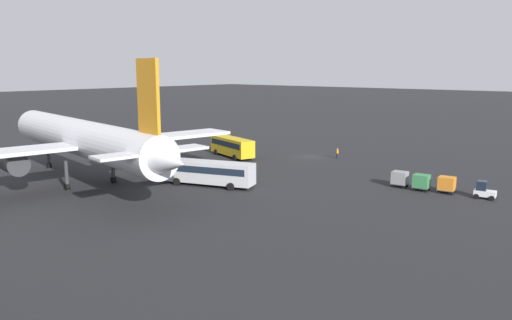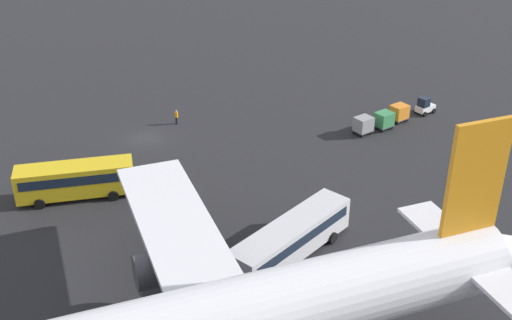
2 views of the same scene
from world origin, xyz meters
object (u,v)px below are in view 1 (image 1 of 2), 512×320
Objects in this scene: airplane at (84,139)px; worker_person at (337,153)px; cargo_cart_orange at (447,184)px; baggage_tug at (484,191)px; shuttle_bus_far at (208,171)px; cargo_cart_grey at (400,178)px; shuttle_bus_near at (232,146)px; cargo_cart_green at (421,181)px.

airplane is 28.21× the size of worker_person.
baggage_tug is at bearing -176.24° from cargo_cart_orange.
airplane is 3.83× the size of shuttle_bus_far.
cargo_cart_grey is at bearing 6.40° from cargo_cart_orange.
airplane is 4.41× the size of shuttle_bus_near.
airplane reaches higher than baggage_tug.
baggage_tug is 1.18× the size of cargo_cart_orange.
shuttle_bus_far is 34.17m from baggage_tug.
baggage_tug is at bearing 156.11° from worker_person.
shuttle_bus_far is 30.31m from cargo_cart_orange.
shuttle_bus_near is 38.12m from cargo_cart_orange.
shuttle_bus_far is at bearing 34.43° from cargo_cart_green.
cargo_cart_orange is (-23.18, 12.47, 0.32)m from worker_person.
airplane reaches higher than shuttle_bus_near.
worker_person is (-2.38, -28.74, -1.07)m from shuttle_bus_far.
shuttle_bus_far is at bearing 38.38° from cargo_cart_grey.
shuttle_bus_near is 5.13× the size of cargo_cart_grey.
cargo_cart_grey is at bearing -1.91° from cargo_cart_green.
shuttle_bus_far is 28.85m from worker_person.
cargo_cart_orange and cargo_cart_grey have the same top height.
worker_person is 21.74m from cargo_cart_grey.
shuttle_bus_far is 5.92× the size of cargo_cart_grey.
baggage_tug reaches higher than cargo_cart_orange.
baggage_tug is 10.22m from cargo_cart_grey.
airplane is at bearing 106.80° from shuttle_bus_near.
shuttle_bus_near is 5.13× the size of cargo_cart_green.
shuttle_bus_far is 25.16m from cargo_cart_grey.
cargo_cart_orange is 1.00× the size of cargo_cart_green.
cargo_cart_green is (-35.32, -25.65, -4.93)m from airplane.
cargo_cart_green is at bearing 14.44° from cargo_cart_orange.
baggage_tug is 1.18× the size of cargo_cart_grey.
cargo_cart_green is at bearing -164.50° from shuttle_bus_far.
worker_person is 0.80× the size of cargo_cart_orange.
airplane is at bearing 34.62° from cargo_cart_orange.
worker_person is at bearing -33.13° from cargo_cart_green.
airplane reaches higher than cargo_cart_green.
cargo_cart_grey is at bearing -2.27° from baggage_tug.
shuttle_bus_near is 18.34m from worker_person.
cargo_cart_grey is (-19.71, -15.61, -0.74)m from shuttle_bus_far.
cargo_cart_orange is at bearing -165.56° from cargo_cart_green.
worker_person is 26.32m from cargo_cart_orange.
baggage_tug is 1.18× the size of cargo_cart_green.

